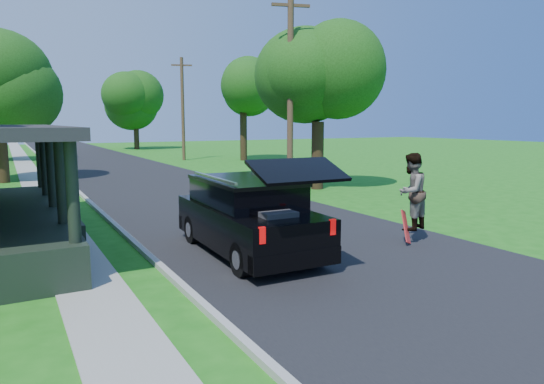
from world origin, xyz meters
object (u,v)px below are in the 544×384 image
tree_right_near (317,78)px  utility_pole_near (290,91)px  black_suv (248,216)px  skateboarder (411,192)px

tree_right_near → utility_pole_near: bearing=-165.6°
black_suv → utility_pole_near: size_ratio=0.60×
black_suv → skateboarder: black_suv is taller
black_suv → utility_pole_near: (6.26, 8.43, 3.66)m
black_suv → utility_pole_near: utility_pole_near is taller
black_suv → tree_right_near: bearing=49.5°
tree_right_near → utility_pole_near: (-1.75, -0.45, -0.66)m
black_suv → utility_pole_near: bearing=54.9°
utility_pole_near → skateboarder: bearing=-85.0°
skateboarder → tree_right_near: (3.75, 10.01, 3.88)m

